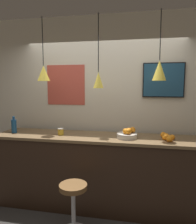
# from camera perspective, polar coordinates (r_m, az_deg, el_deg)

# --- Properties ---
(back_wall) EXTENTS (8.00, 0.06, 2.90)m
(back_wall) POSITION_cam_1_polar(r_m,az_deg,el_deg) (3.54, 1.39, 1.14)
(back_wall) COLOR beige
(back_wall) RESTS_ON ground_plane
(service_counter) EXTENTS (3.06, 0.65, 1.08)m
(service_counter) POSITION_cam_1_polar(r_m,az_deg,el_deg) (3.35, 0.00, -15.29)
(service_counter) COLOR black
(service_counter) RESTS_ON ground_plane
(bar_stool) EXTENTS (0.37, 0.37, 0.63)m
(bar_stool) POSITION_cam_1_polar(r_m,az_deg,el_deg) (2.87, -6.47, -21.99)
(bar_stool) COLOR #B7B7BC
(bar_stool) RESTS_ON ground_plane
(fruit_bowl) EXTENTS (0.28, 0.28, 0.15)m
(fruit_bowl) POSITION_cam_1_polar(r_m,az_deg,el_deg) (3.06, 7.70, -5.77)
(fruit_bowl) COLOR beige
(fruit_bowl) RESTS_ON service_counter
(orange_pile) EXTENTS (0.18, 0.31, 0.09)m
(orange_pile) POSITION_cam_1_polar(r_m,az_deg,el_deg) (3.08, 17.62, -6.29)
(orange_pile) COLOR orange
(orange_pile) RESTS_ON service_counter
(juice_bottle) EXTENTS (0.08, 0.08, 0.26)m
(juice_bottle) POSITION_cam_1_polar(r_m,az_deg,el_deg) (3.61, -21.10, -3.39)
(juice_bottle) COLOR navy
(juice_bottle) RESTS_ON service_counter
(spread_jar) EXTENTS (0.09, 0.09, 0.10)m
(spread_jar) POSITION_cam_1_polar(r_m,az_deg,el_deg) (3.28, -9.70, -5.07)
(spread_jar) COLOR gold
(spread_jar) RESTS_ON service_counter
(pendant_lamp_left) EXTENTS (0.19, 0.19, 0.93)m
(pendant_lamp_left) POSITION_cam_1_polar(r_m,az_deg,el_deg) (3.39, -14.03, 9.87)
(pendant_lamp_left) COLOR black
(pendant_lamp_middle) EXTENTS (0.15, 0.15, 1.03)m
(pendant_lamp_middle) POSITION_cam_1_polar(r_m,az_deg,el_deg) (3.12, 0.10, 8.53)
(pendant_lamp_middle) COLOR black
(pendant_lamp_right) EXTENTS (0.18, 0.18, 0.93)m
(pendant_lamp_right) POSITION_cam_1_polar(r_m,az_deg,el_deg) (3.08, 15.73, 10.47)
(pendant_lamp_right) COLOR black
(mounted_tv) EXTENTS (0.60, 0.04, 0.51)m
(mounted_tv) POSITION_cam_1_polar(r_m,az_deg,el_deg) (3.43, 16.71, 7.99)
(mounted_tv) COLOR black
(wall_poster) EXTENTS (0.64, 0.01, 0.65)m
(wall_poster) POSITION_cam_1_polar(r_m,az_deg,el_deg) (3.65, -8.42, 7.00)
(wall_poster) COLOR #C64C3D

